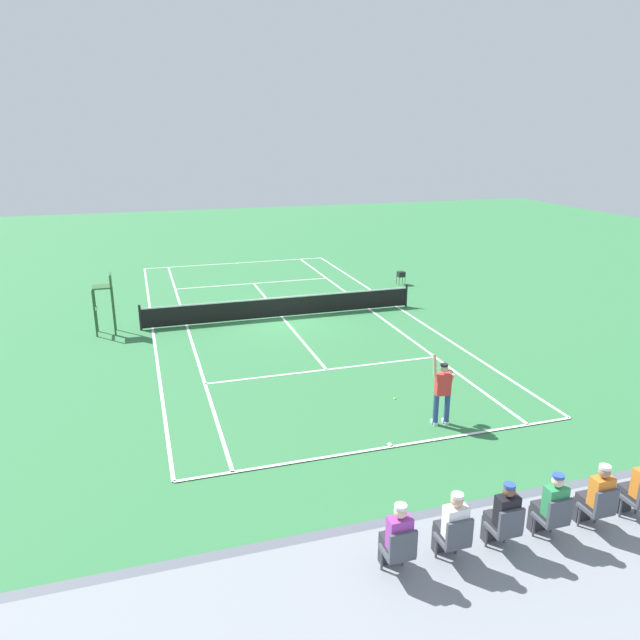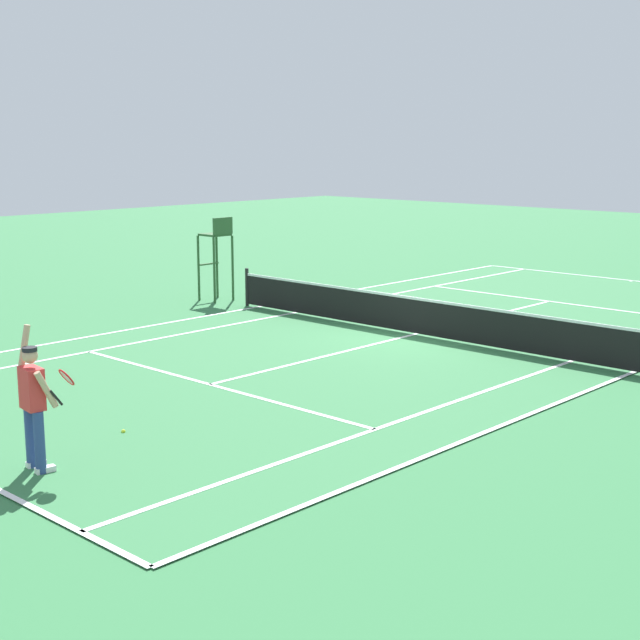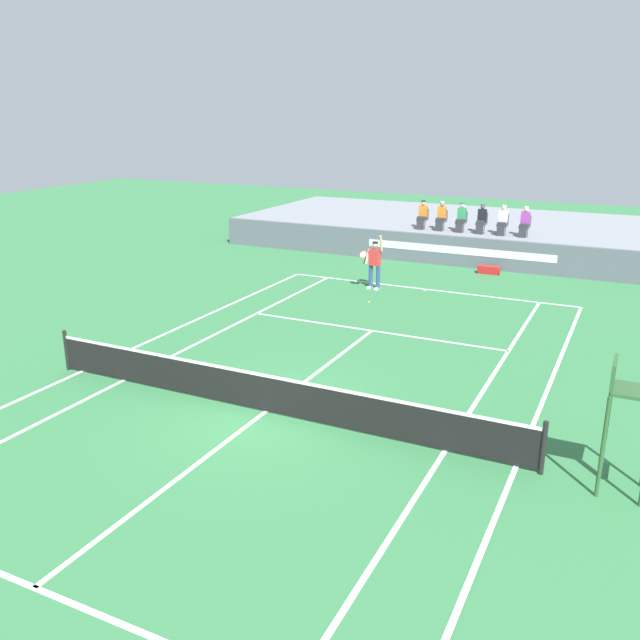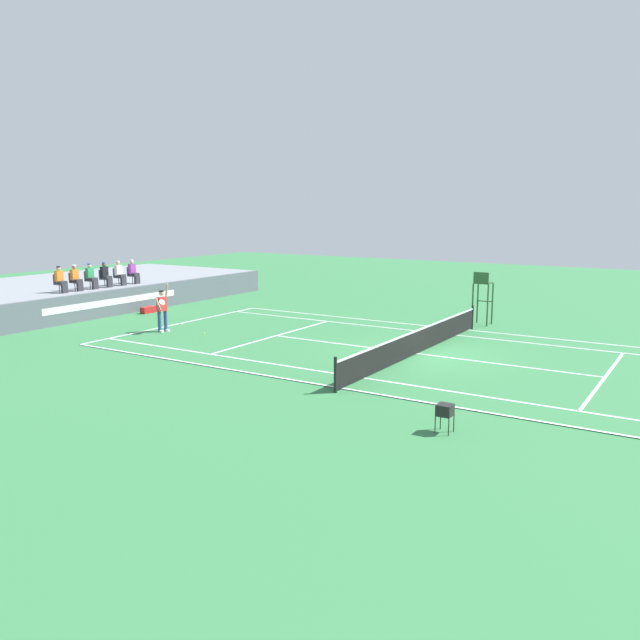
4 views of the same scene
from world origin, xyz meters
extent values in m
plane|color=#337542|center=(0.00, 0.00, 0.00)|extent=(80.00, 80.00, 0.00)
cube|color=#337542|center=(0.00, 0.00, 0.01)|extent=(10.98, 23.78, 0.02)
cube|color=white|center=(0.00, -11.89, 0.02)|extent=(10.98, 0.10, 0.01)
cube|color=white|center=(-5.49, 0.00, 0.02)|extent=(0.10, 23.78, 0.01)
cube|color=white|center=(5.49, 0.00, 0.02)|extent=(0.10, 23.78, 0.01)
cube|color=white|center=(-4.11, 0.00, 0.02)|extent=(0.10, 23.78, 0.01)
cube|color=white|center=(4.11, 0.00, 0.02)|extent=(0.10, 23.78, 0.01)
cube|color=white|center=(0.00, 6.40, 0.02)|extent=(8.22, 0.10, 0.01)
cube|color=white|center=(0.00, -6.40, 0.02)|extent=(8.22, 0.10, 0.01)
cube|color=white|center=(0.00, 0.00, 0.02)|extent=(0.10, 12.80, 0.01)
cube|color=white|center=(0.00, -11.79, 0.02)|extent=(0.10, 0.20, 0.01)
cylinder|color=black|center=(5.94, 0.00, 0.54)|extent=(0.10, 0.10, 1.07)
cube|color=black|center=(0.00, 0.00, 0.48)|extent=(11.78, 0.02, 0.84)
cube|color=white|center=(0.00, 0.00, 0.90)|extent=(11.78, 0.03, 0.06)
cylinder|color=navy|center=(-1.65, 11.11, 0.46)|extent=(0.15, 0.15, 0.92)
cylinder|color=navy|center=(-1.96, 11.15, 0.46)|extent=(0.15, 0.15, 0.92)
cube|color=white|center=(-1.66, 11.05, 0.05)|extent=(0.16, 0.29, 0.10)
cube|color=white|center=(-1.97, 11.09, 0.05)|extent=(0.16, 0.29, 0.10)
cube|color=red|center=(-1.81, 11.13, 1.22)|extent=(0.43, 0.29, 0.60)
sphere|color=tan|center=(-1.81, 11.13, 1.69)|extent=(0.22, 0.22, 0.22)
cylinder|color=black|center=(-1.81, 11.13, 1.78)|extent=(0.21, 0.21, 0.06)
cylinder|color=tan|center=(-1.55, 11.07, 1.78)|extent=(0.12, 0.22, 0.61)
cylinder|color=tan|center=(-2.08, 11.07, 1.24)|extent=(0.13, 0.34, 0.56)
cylinder|color=black|center=(-2.13, 10.95, 1.11)|extent=(0.06, 0.19, 0.25)
torus|color=red|center=(-2.13, 10.78, 1.37)|extent=(0.33, 0.23, 0.26)
cylinder|color=silver|center=(-2.13, 10.78, 1.37)|extent=(0.29, 0.19, 0.22)
sphere|color=#D1E533|center=(-1.25, 9.27, 0.03)|extent=(0.07, 0.07, 0.07)
cylinder|color=#2D562D|center=(7.63, 0.35, 0.95)|extent=(0.07, 0.07, 1.90)
cylinder|color=#2D562D|center=(7.63, -0.35, 0.95)|extent=(0.07, 0.07, 1.90)
cylinder|color=#2D562D|center=(6.93, 0.35, 0.95)|extent=(0.07, 0.07, 1.90)
cylinder|color=#2D562D|center=(6.93, -0.35, 0.95)|extent=(0.07, 0.07, 1.90)
cube|color=#2D562D|center=(7.28, 0.00, 1.93)|extent=(0.70, 0.70, 0.06)
cube|color=#2D562D|center=(6.93, 0.00, 2.20)|extent=(0.06, 0.70, 0.48)
cube|color=#2D562D|center=(7.60, 0.00, 1.04)|extent=(0.10, 0.70, 0.04)
camera|label=1|loc=(5.83, 24.49, 7.76)|focal=33.66mm
camera|label=2|loc=(-13.35, 17.56, 4.64)|focal=52.35mm
camera|label=3|loc=(7.08, -11.67, 6.47)|focal=37.48mm
camera|label=4|loc=(-21.82, -9.38, 5.35)|focal=36.77mm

